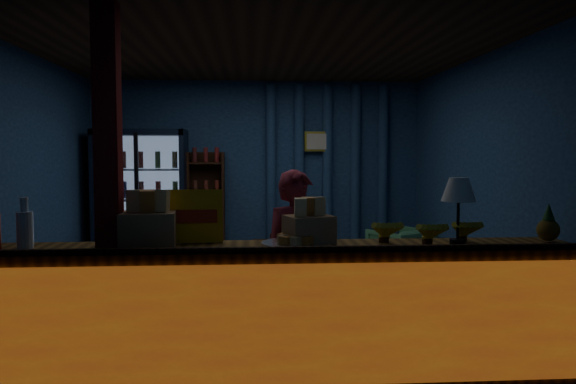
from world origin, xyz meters
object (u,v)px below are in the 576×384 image
at_px(green_chair, 401,252).
at_px(pastry_tray, 296,242).
at_px(shopkeeper, 297,262).
at_px(table_lamp, 459,192).

relative_size(green_chair, pastry_tray, 1.39).
xyz_separation_m(shopkeeper, green_chair, (1.58, 2.71, -0.42)).
xyz_separation_m(shopkeeper, pastry_tray, (-0.05, -0.55, 0.25)).
distance_m(green_chair, table_lamp, 3.46).
bearing_deg(pastry_tray, shopkeeper, 84.71).
bearing_deg(green_chair, shopkeeper, 30.61).
height_order(green_chair, pastry_tray, pastry_tray).
distance_m(shopkeeper, table_lamp, 1.36).
height_order(shopkeeper, green_chair, shopkeeper).
height_order(shopkeeper, pastry_tray, shopkeeper).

